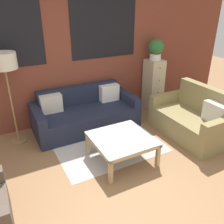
# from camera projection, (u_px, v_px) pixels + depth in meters

# --- Properties ---
(ground_plane) EXTENTS (16.00, 16.00, 0.00)m
(ground_plane) POSITION_uv_depth(u_px,v_px,m) (121.00, 195.00, 3.12)
(ground_plane) COLOR #8E6642
(wall_back_brick) EXTENTS (8.40, 0.09, 2.80)m
(wall_back_brick) POSITION_uv_depth(u_px,v_px,m) (58.00, 54.00, 4.47)
(wall_back_brick) COLOR brown
(wall_back_brick) RESTS_ON ground_plane
(rug) EXTENTS (1.80, 1.53, 0.00)m
(rug) POSITION_uv_depth(u_px,v_px,m) (106.00, 142.00, 4.27)
(rug) COLOR #BCB7B2
(rug) RESTS_ON ground_plane
(couch_dark) EXTENTS (2.00, 0.88, 0.78)m
(couch_dark) POSITION_uv_depth(u_px,v_px,m) (85.00, 114.00, 4.69)
(couch_dark) COLOR #1E2338
(couch_dark) RESTS_ON ground_plane
(settee_vintage) EXTENTS (0.80, 1.46, 0.92)m
(settee_vintage) POSITION_uv_depth(u_px,v_px,m) (192.00, 120.00, 4.39)
(settee_vintage) COLOR olive
(settee_vintage) RESTS_ON ground_plane
(coffee_table) EXTENTS (0.89, 0.89, 0.40)m
(coffee_table) POSITION_uv_depth(u_px,v_px,m) (122.00, 141.00, 3.68)
(coffee_table) COLOR silver
(coffee_table) RESTS_ON ground_plane
(floor_lamp) EXTENTS (0.41, 0.41, 1.60)m
(floor_lamp) POSITION_uv_depth(u_px,v_px,m) (4.00, 65.00, 3.71)
(floor_lamp) COLOR olive
(floor_lamp) RESTS_ON ground_plane
(drawer_cabinet) EXTENTS (0.35, 0.41, 1.12)m
(drawer_cabinet) POSITION_uv_depth(u_px,v_px,m) (153.00, 84.00, 5.49)
(drawer_cabinet) COLOR #C6B793
(drawer_cabinet) RESTS_ON ground_plane
(potted_plant) EXTENTS (0.34, 0.34, 0.45)m
(potted_plant) POSITION_uv_depth(u_px,v_px,m) (156.00, 49.00, 5.14)
(potted_plant) COLOR silver
(potted_plant) RESTS_ON drawer_cabinet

